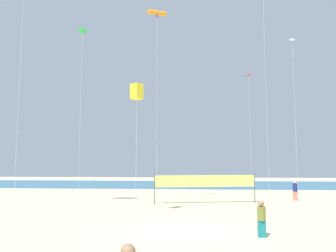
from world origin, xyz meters
name	(u,v)px	position (x,y,z in m)	size (l,w,h in m)	color
ground_plane	(184,231)	(0.00, 0.00, 0.00)	(120.00, 120.00, 0.00)	beige
ocean_band	(193,184)	(0.00, 35.46, 0.00)	(120.00, 20.00, 0.01)	teal
beachgoer_navy_shirt	(295,190)	(8.84, 13.82, 0.90)	(0.39, 0.39, 1.69)	#EA7260
beachgoer_olive_shirt	(262,218)	(3.31, -1.15, 0.82)	(0.35, 0.35, 1.53)	#19727A
volleyball_net	(206,182)	(1.27, 10.99, 1.64)	(7.88, 1.94, 2.40)	#4C4C51
kite_white_diamond	(292,46)	(7.90, 9.61, 11.93)	(0.55, 0.54, 12.60)	silver
kite_red_diamond	(249,81)	(5.53, 15.85, 10.76)	(0.52, 0.52, 11.50)	silver
kite_yellow_box	(137,92)	(-2.99, 3.94, 7.43)	(0.81, 0.81, 7.90)	silver
kite_green_diamond	(82,35)	(-6.87, 5.07, 11.54)	(0.59, 0.60, 12.03)	silver
kite_orange_tube	(157,14)	(-2.53, 10.37, 15.23)	(1.54, 0.97, 15.50)	silver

